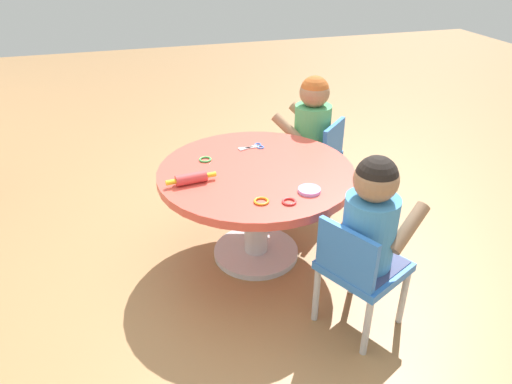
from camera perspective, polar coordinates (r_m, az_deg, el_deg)
ground_plane at (r=2.51m, az=-0.00°, el=-7.48°), size 10.00×10.00×0.00m
craft_table at (r=2.29m, az=-0.00°, el=0.30°), size 0.94×0.94×0.50m
child_chair_left at (r=1.97m, az=12.33°, el=-8.98°), size 0.40×0.40×0.54m
seated_child_left at (r=1.87m, az=13.79°, el=-2.98°), size 0.39×0.43×0.51m
child_chair_right at (r=2.84m, az=7.25°, el=4.21°), size 0.42×0.42×0.54m
seated_child_right at (r=2.76m, az=6.78°, el=8.64°), size 0.44×0.43×0.51m
rolling_pin at (r=2.12m, az=-7.83°, el=1.64°), size 0.07×0.23×0.05m
craft_scissors at (r=2.47m, az=-0.18°, el=5.50°), size 0.08×0.14×0.01m
playdough_blob_0 at (r=2.06m, az=6.46°, el=0.21°), size 0.10×0.10×0.02m
cookie_cutter_0 at (r=1.97m, az=0.65°, el=-1.12°), size 0.07×0.07×0.01m
cookie_cutter_1 at (r=1.97m, az=4.03°, el=-1.16°), size 0.06×0.06×0.01m
cookie_cutter_2 at (r=2.34m, az=-6.15°, el=3.94°), size 0.06×0.06×0.01m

